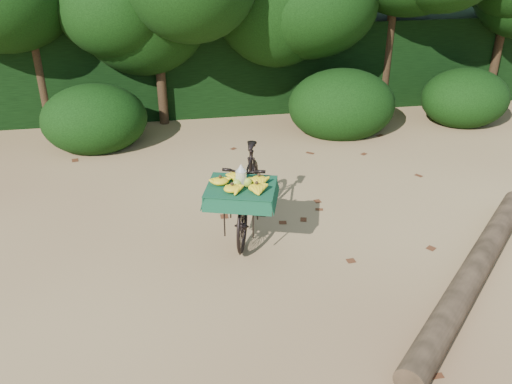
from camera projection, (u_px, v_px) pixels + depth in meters
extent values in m
plane|color=tan|center=(329.00, 268.00, 6.39)|extent=(80.00, 80.00, 0.00)
imported|color=black|center=(248.00, 191.00, 6.94)|extent=(1.03, 1.89, 1.09)
cube|color=black|center=(241.00, 188.00, 6.25)|extent=(0.52, 0.58, 0.03)
cube|color=#144E2E|center=(241.00, 186.00, 6.25)|extent=(0.95, 0.86, 0.01)
ellipsoid|color=#8EA828|center=(248.00, 182.00, 6.21)|extent=(0.11, 0.08, 0.12)
ellipsoid|color=#8EA828|center=(238.00, 180.00, 6.27)|extent=(0.11, 0.08, 0.12)
ellipsoid|color=#8EA828|center=(237.00, 184.00, 6.17)|extent=(0.11, 0.08, 0.12)
cylinder|color=#EAE5C6|center=(241.00, 177.00, 6.21)|extent=(0.13, 0.13, 0.16)
cylinder|color=brown|center=(475.00, 270.00, 6.10)|extent=(3.05, 3.05, 0.29)
cube|color=black|center=(246.00, 61.00, 11.47)|extent=(26.00, 1.80, 1.80)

